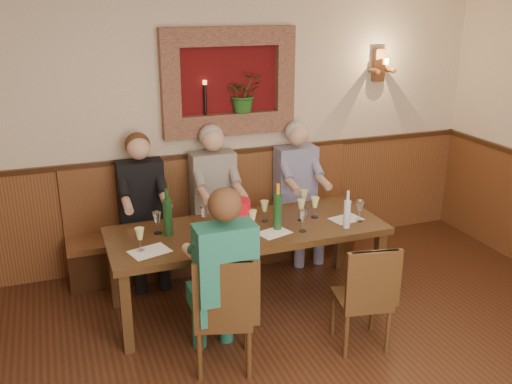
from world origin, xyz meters
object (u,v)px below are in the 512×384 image
at_px(bench, 217,233).
at_px(wine_bottle_green_b, 168,216).
at_px(person_bench_left, 144,221).
at_px(person_chair_front, 222,294).
at_px(chair_near_left, 224,334).
at_px(chair_near_right, 361,316).
at_px(person_bench_mid, 216,211).
at_px(water_bottle, 347,213).
at_px(dining_table, 247,236).
at_px(person_bench_right, 299,202).
at_px(spittoon_bucket, 237,215).
at_px(wine_bottle_green_a, 278,211).

relative_size(bench, wine_bottle_green_b, 7.39).
xyz_separation_m(person_bench_left, wine_bottle_green_b, (0.09, -0.75, 0.32)).
distance_m(bench, person_chair_front, 1.80).
bearing_deg(person_chair_front, person_bench_left, 100.35).
relative_size(chair_near_left, person_chair_front, 0.65).
xyz_separation_m(chair_near_right, person_bench_mid, (-0.67, 1.75, 0.35)).
bearing_deg(person_bench_mid, water_bottle, -52.96).
bearing_deg(person_chair_front, water_bottle, 20.81).
height_order(dining_table, wine_bottle_green_b, wine_bottle_green_b).
bearing_deg(person_bench_left, wine_bottle_green_b, -83.35).
distance_m(bench, water_bottle, 1.58).
relative_size(dining_table, person_bench_right, 1.67).
bearing_deg(chair_near_left, person_bench_left, 116.07).
height_order(bench, water_bottle, bench).
height_order(person_bench_right, wine_bottle_green_b, person_bench_right).
relative_size(dining_table, chair_near_right, 2.70).
relative_size(chair_near_left, water_bottle, 2.81).
distance_m(bench, wine_bottle_green_b, 1.24).
xyz_separation_m(person_bench_mid, person_chair_front, (-0.43, -1.61, -0.01)).
bearing_deg(bench, person_bench_mid, -109.66).
xyz_separation_m(bench, spittoon_bucket, (-0.10, -0.95, 0.56)).
xyz_separation_m(wine_bottle_green_b, water_bottle, (1.48, -0.38, -0.03)).
bearing_deg(person_bench_right, dining_table, -136.10).
height_order(dining_table, water_bottle, water_bottle).
xyz_separation_m(person_bench_right, person_chair_front, (-1.33, -1.61, 0.00)).
xyz_separation_m(bench, person_chair_front, (-0.47, -1.72, 0.27)).
bearing_deg(person_chair_front, wine_bottle_green_b, 103.49).
relative_size(wine_bottle_green_a, water_bottle, 1.22).
distance_m(chair_near_left, wine_bottle_green_a, 1.18).
xyz_separation_m(person_bench_left, wine_bottle_green_a, (1.00, -0.95, 0.32)).
relative_size(person_bench_mid, wine_bottle_green_a, 3.60).
bearing_deg(wine_bottle_green_b, person_chair_front, -76.51).
distance_m(person_bench_right, wine_bottle_green_b, 1.74).
relative_size(dining_table, person_bench_mid, 1.63).
height_order(chair_near_left, chair_near_right, chair_near_left).
height_order(person_bench_mid, wine_bottle_green_a, person_bench_mid).
bearing_deg(bench, person_bench_left, -172.01).
bearing_deg(bench, dining_table, -90.00).
relative_size(dining_table, chair_near_left, 2.55).
distance_m(chair_near_left, wine_bottle_green_b, 1.12).
xyz_separation_m(dining_table, chair_near_left, (-0.47, -0.81, -0.40)).
bearing_deg(wine_bottle_green_a, bench, 102.60).
bearing_deg(person_bench_right, wine_bottle_green_a, -123.58).
relative_size(bench, chair_near_left, 3.18).
xyz_separation_m(chair_near_left, person_bench_left, (-0.29, 1.64, 0.33)).
height_order(chair_near_left, person_chair_front, person_chair_front).
distance_m(dining_table, person_bench_left, 1.13).
xyz_separation_m(dining_table, spittoon_bucket, (-0.10, -0.01, 0.21)).
bearing_deg(chair_near_right, spittoon_bucket, 139.64).
xyz_separation_m(chair_near_left, spittoon_bucket, (0.37, 0.80, 0.61)).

